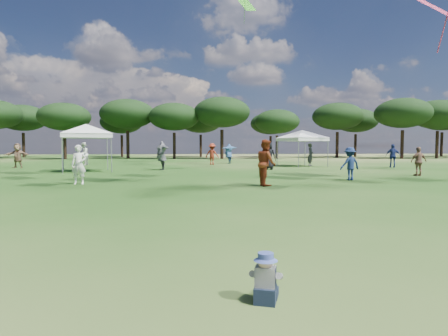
{
  "coord_description": "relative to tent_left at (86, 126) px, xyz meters",
  "views": [
    {
      "loc": [
        -0.29,
        -1.73,
        1.58
      ],
      "look_at": [
        0.12,
        3.17,
        1.29
      ],
      "focal_mm": 30.0,
      "sensor_mm": 36.0,
      "label": 1
    }
  ],
  "objects": [
    {
      "name": "tree_line",
      "position": [
        9.22,
        25.49,
        2.63
      ],
      "size": [
        108.78,
        17.63,
        7.77
      ],
      "color": "black",
      "rests_on": "ground"
    },
    {
      "name": "tent_left",
      "position": [
        0.0,
        0.0,
        0.0
      ],
      "size": [
        5.57,
        5.57,
        3.22
      ],
      "rotation": [
        0.0,
        0.0,
        0.3
      ],
      "color": "gray",
      "rests_on": "ground"
    },
    {
      "name": "tent_right",
      "position": [
        14.99,
        4.83,
        -0.12
      ],
      "size": [
        5.53,
        5.53,
        3.1
      ],
      "rotation": [
        0.0,
        0.0,
        0.37
      ],
      "color": "gray",
      "rests_on": "ground"
    },
    {
      "name": "toddler",
      "position": [
        7.27,
        -19.97,
        -2.57
      ],
      "size": [
        0.38,
        0.41,
        0.51
      ],
      "rotation": [
        0.0,
        0.0,
        -0.32
      ],
      "color": "#151E31",
      "rests_on": "ground"
    },
    {
      "name": "festival_crowd",
      "position": [
        5.16,
        1.48,
        -1.9
      ],
      "size": [
        29.95,
        20.46,
        1.88
      ],
      "color": "navy",
      "rests_on": "ground"
    }
  ]
}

